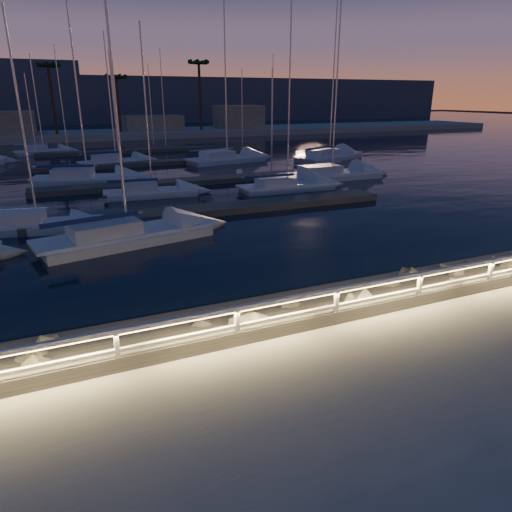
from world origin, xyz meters
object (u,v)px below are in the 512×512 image
object	(u,v)px
sailboat_f	(150,191)
sailboat_m	(42,151)
sailboat_l	(328,156)
sailboat_h	(329,174)
sailboat_n	(114,161)
sailboat_a	(35,224)
sailboat_d	(285,185)
sailboat_k	(225,158)
sailboat_g	(85,178)
sailboat_c	(123,234)
guard_rail	(392,286)

from	to	relation	value
sailboat_f	sailboat_m	size ratio (longest dim) A/B	0.98
sailboat_f	sailboat_l	xyz separation A→B (m)	(21.94, 11.71, 0.06)
sailboat_h	sailboat_l	distance (m)	12.38
sailboat_m	sailboat_n	size ratio (longest dim) A/B	0.91
sailboat_a	sailboat_d	size ratio (longest dim) A/B	0.84
sailboat_k	sailboat_a	bearing A→B (deg)	-142.81
sailboat_a	sailboat_n	distance (m)	24.39
sailboat_f	sailboat_a	bearing A→B (deg)	-132.46
sailboat_d	sailboat_g	bearing A→B (deg)	146.63
sailboat_l	sailboat_c	bearing A→B (deg)	-162.20
sailboat_l	guard_rail	bearing A→B (deg)	-142.64
sailboat_c	sailboat_k	xyz separation A→B (m)	(14.05, 24.65, 0.02)
sailboat_f	sailboat_n	size ratio (longest dim) A/B	0.89
sailboat_g	sailboat_k	xyz separation A→B (m)	(14.57, 6.79, 0.02)
guard_rail	sailboat_n	world-z (taller)	sailboat_n
sailboat_d	sailboat_k	xyz separation A→B (m)	(1.03, 16.08, 0.07)
sailboat_d	sailboat_g	size ratio (longest dim) A/B	0.88
guard_rail	sailboat_a	xyz separation A→B (m)	(-10.13, 15.92, -0.97)
sailboat_l	sailboat_k	bearing A→B (deg)	143.70
sailboat_g	sailboat_m	size ratio (longest dim) A/B	1.27
sailboat_c	sailboat_g	bearing A→B (deg)	79.85
sailboat_g	sailboat_n	world-z (taller)	sailboat_g
sailboat_a	sailboat_h	distance (m)	23.95
sailboat_f	sailboat_l	distance (m)	24.87
sailboat_c	guard_rail	bearing A→B (deg)	-74.49
sailboat_a	sailboat_d	world-z (taller)	sailboat_d
guard_rail	sailboat_a	bearing A→B (deg)	122.47
sailboat_a	sailboat_l	xyz separation A→B (m)	(29.18, 18.12, 0.05)
sailboat_m	sailboat_a	bearing A→B (deg)	-102.99
sailboat_g	sailboat_m	world-z (taller)	sailboat_g
sailboat_h	sailboat_n	world-z (taller)	sailboat_h
sailboat_c	sailboat_f	size ratio (longest dim) A/B	1.29
sailboat_h	sailboat_m	xyz separation A→B (m)	(-22.64, 29.01, -0.02)
sailboat_h	sailboat_n	bearing A→B (deg)	134.96
sailboat_f	guard_rail	bearing A→B (deg)	-76.65
guard_rail	sailboat_h	size ratio (longest dim) A/B	2.85
sailboat_c	sailboat_l	bearing A→B (deg)	29.41
guard_rail	sailboat_g	distance (m)	30.56
sailboat_c	sailboat_h	bearing A→B (deg)	19.76
sailboat_d	sailboat_h	world-z (taller)	sailboat_h
sailboat_c	sailboat_n	bearing A→B (deg)	71.99
sailboat_a	guard_rail	bearing A→B (deg)	-46.34
sailboat_n	sailboat_h	bearing A→B (deg)	-56.43
sailboat_d	sailboat_l	xyz separation A→B (m)	(12.20, 13.53, 0.07)
sailboat_d	sailboat_m	distance (m)	36.16
sailboat_f	sailboat_h	distance (m)	15.53
sailboat_c	sailboat_n	world-z (taller)	sailboat_c
sailboat_c	sailboat_m	bearing A→B (deg)	83.65
sailboat_k	sailboat_l	bearing A→B (deg)	-24.64
sailboat_c	sailboat_h	world-z (taller)	sailboat_h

